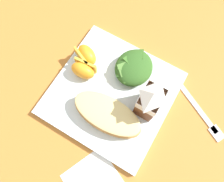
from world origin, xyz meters
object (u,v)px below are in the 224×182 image
(cheesy_pizza_bread, at_px, (107,114))
(orange_wedge_middle, at_px, (83,70))
(paper_napkin, at_px, (94,182))
(white_plate, at_px, (112,93))
(metal_fork, at_px, (201,112))
(milk_carton, at_px, (150,101))
(orange_wedge_front, at_px, (86,55))
(green_salad_pile, at_px, (134,68))

(cheesy_pizza_bread, bearing_deg, orange_wedge_middle, -120.96)
(paper_napkin, bearing_deg, white_plate, -160.54)
(orange_wedge_middle, relative_size, metal_fork, 0.36)
(white_plate, xyz_separation_m, milk_carton, (-0.01, 0.09, 0.07))
(orange_wedge_front, xyz_separation_m, metal_fork, (-0.02, 0.31, -0.03))
(green_salad_pile, xyz_separation_m, paper_napkin, (0.27, 0.05, -0.03))
(white_plate, bearing_deg, green_salad_pile, 167.55)
(orange_wedge_middle, bearing_deg, paper_napkin, 37.28)
(cheesy_pizza_bread, bearing_deg, milk_carton, 133.30)
(green_salad_pile, bearing_deg, paper_napkin, 10.97)
(orange_wedge_middle, bearing_deg, green_salad_pile, 123.28)
(green_salad_pile, relative_size, paper_napkin, 0.93)
(green_salad_pile, relative_size, orange_wedge_front, 1.47)
(white_plate, xyz_separation_m, paper_napkin, (0.20, 0.07, -0.01))
(green_salad_pile, height_order, orange_wedge_front, same)
(orange_wedge_front, bearing_deg, orange_wedge_middle, 21.41)
(green_salad_pile, height_order, milk_carton, milk_carton)
(green_salad_pile, bearing_deg, cheesy_pizza_bread, 1.74)
(orange_wedge_front, height_order, orange_wedge_middle, same)
(milk_carton, bearing_deg, metal_fork, 117.13)
(milk_carton, xyz_separation_m, orange_wedge_middle, (0.00, -0.18, -0.04))
(orange_wedge_middle, distance_m, paper_napkin, 0.26)
(metal_fork, bearing_deg, cheesy_pizza_bread, -56.26)
(white_plate, relative_size, paper_napkin, 2.55)
(white_plate, xyz_separation_m, orange_wedge_front, (-0.05, -0.10, 0.03))
(white_plate, xyz_separation_m, green_salad_pile, (-0.08, 0.02, 0.03))
(paper_napkin, bearing_deg, orange_wedge_middle, -142.72)
(cheesy_pizza_bread, xyz_separation_m, green_salad_pile, (-0.13, -0.00, 0.00))
(cheesy_pizza_bread, distance_m, metal_fork, 0.23)
(white_plate, distance_m, milk_carton, 0.11)
(cheesy_pizza_bread, xyz_separation_m, orange_wedge_middle, (-0.06, -0.11, 0.00))
(white_plate, distance_m, paper_napkin, 0.21)
(white_plate, relative_size, milk_carton, 2.55)
(green_salad_pile, distance_m, milk_carton, 0.11)
(metal_fork, bearing_deg, paper_napkin, -27.81)
(paper_napkin, bearing_deg, metal_fork, 152.19)
(white_plate, height_order, paper_napkin, white_plate)
(cheesy_pizza_bread, distance_m, milk_carton, 0.10)
(orange_wedge_front, bearing_deg, white_plate, 65.63)
(cheesy_pizza_bread, distance_m, green_salad_pile, 0.13)
(white_plate, height_order, green_salad_pile, green_salad_pile)
(paper_napkin, distance_m, metal_fork, 0.30)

